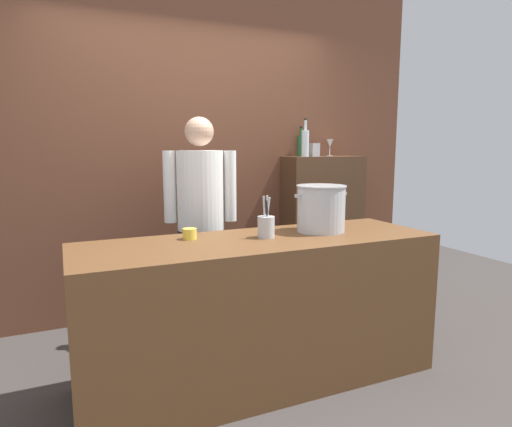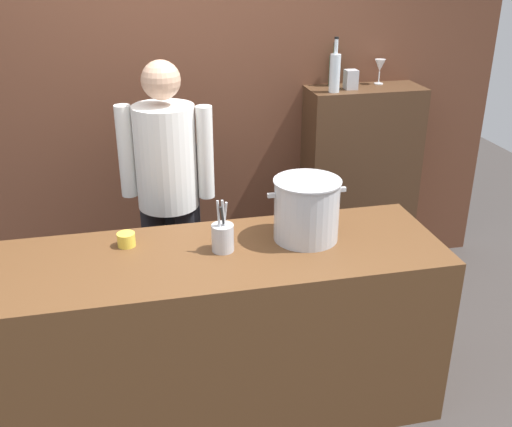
{
  "view_description": "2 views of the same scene",
  "coord_description": "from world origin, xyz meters",
  "views": [
    {
      "loc": [
        -1.08,
        -2.36,
        1.45
      ],
      "look_at": [
        0.16,
        0.42,
        0.99
      ],
      "focal_mm": 30.91,
      "sensor_mm": 36.0,
      "label": 1
    },
    {
      "loc": [
        -0.34,
        -2.43,
        2.2
      ],
      "look_at": [
        0.29,
        0.38,
        0.91
      ],
      "focal_mm": 41.94,
      "sensor_mm": 36.0,
      "label": 2
    }
  ],
  "objects": [
    {
      "name": "wine_bottle_green",
      "position": [
        1.02,
        1.3,
        1.46
      ],
      "size": [
        0.07,
        0.07,
        0.28
      ],
      "color": "#1E592D",
      "rests_on": "bar_cabinet"
    },
    {
      "name": "wine_glass_wide",
      "position": [
        1.32,
        1.28,
        1.47
      ],
      "size": [
        0.07,
        0.07,
        0.16
      ],
      "color": "silver",
      "rests_on": "bar_cabinet"
    },
    {
      "name": "wine_bottle_clear",
      "position": [
        0.95,
        1.11,
        1.48
      ],
      "size": [
        0.07,
        0.07,
        0.34
      ],
      "color": "silver",
      "rests_on": "bar_cabinet"
    },
    {
      "name": "ground_plane",
      "position": [
        0.0,
        0.0,
        0.0
      ],
      "size": [
        8.0,
        8.0,
        0.0
      ],
      "primitive_type": "plane",
      "color": "#383330"
    },
    {
      "name": "spice_tin_silver",
      "position": [
        1.08,
        1.17,
        1.42
      ],
      "size": [
        0.08,
        0.08,
        0.12
      ],
      "primitive_type": "cube",
      "color": "#B2B2B7",
      "rests_on": "bar_cabinet"
    },
    {
      "name": "utensil_crock",
      "position": [
        0.05,
        0.02,
        0.97
      ],
      "size": [
        0.1,
        0.1,
        0.26
      ],
      "color": "#B7BABF",
      "rests_on": "prep_counter"
    },
    {
      "name": "brick_back_panel",
      "position": [
        0.0,
        1.4,
        1.5
      ],
      "size": [
        4.4,
        0.1,
        3.0
      ],
      "primitive_type": "cube",
      "color": "brown",
      "rests_on": "ground_plane"
    },
    {
      "name": "butter_jar",
      "position": [
        -0.39,
        0.16,
        0.93
      ],
      "size": [
        0.09,
        0.09,
        0.06
      ],
      "primitive_type": "cylinder",
      "color": "yellow",
      "rests_on": "prep_counter"
    },
    {
      "name": "bar_cabinet",
      "position": [
        1.2,
        1.19,
        0.68
      ],
      "size": [
        0.76,
        0.32,
        1.36
      ],
      "primitive_type": "cube",
      "color": "#472D1C",
      "rests_on": "ground_plane"
    },
    {
      "name": "chef",
      "position": [
        -0.14,
        0.75,
        0.96
      ],
      "size": [
        0.51,
        0.39,
        1.66
      ],
      "rotation": [
        0.0,
        0.0,
        2.88
      ],
      "color": "black",
      "rests_on": "ground_plane"
    },
    {
      "name": "prep_counter",
      "position": [
        0.0,
        0.0,
        0.45
      ],
      "size": [
        2.18,
        0.7,
        0.9
      ],
      "primitive_type": "cube",
      "color": "brown",
      "rests_on": "ground_plane"
    },
    {
      "name": "stockpot_large",
      "position": [
        0.46,
        0.06,
        1.05
      ],
      "size": [
        0.38,
        0.32,
        0.3
      ],
      "color": "#B7BABF",
      "rests_on": "prep_counter"
    }
  ]
}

